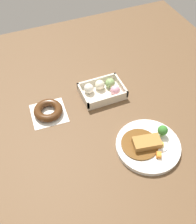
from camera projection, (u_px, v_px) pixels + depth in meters
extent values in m
plane|color=brown|center=(94.00, 130.00, 1.05)|extent=(1.60, 1.60, 0.00)
cylinder|color=white|center=(148.00, 146.00, 0.99)|extent=(0.24, 0.24, 0.02)
cylinder|color=brown|center=(140.00, 144.00, 0.98)|extent=(0.14, 0.14, 0.01)
cube|color=#A87538|center=(147.00, 142.00, 0.96)|extent=(0.11, 0.07, 0.02)
cylinder|color=white|center=(160.00, 145.00, 0.97)|extent=(0.06, 0.06, 0.00)
ellipsoid|color=yellow|center=(160.00, 144.00, 0.97)|extent=(0.03, 0.03, 0.01)
cylinder|color=#8CB766|center=(162.00, 134.00, 1.00)|extent=(0.01, 0.01, 0.02)
sphere|color=#387A2D|center=(163.00, 130.00, 0.98)|extent=(0.04, 0.04, 0.04)
cube|color=orange|center=(159.00, 155.00, 0.94)|extent=(0.02, 0.02, 0.02)
cube|color=orange|center=(159.00, 156.00, 0.94)|extent=(0.02, 0.02, 0.02)
cube|color=beige|center=(102.00, 93.00, 1.17)|extent=(0.18, 0.13, 0.01)
cube|color=beige|center=(121.00, 85.00, 1.17)|extent=(0.01, 0.13, 0.03)
cube|color=beige|center=(83.00, 96.00, 1.13)|extent=(0.01, 0.13, 0.03)
cube|color=beige|center=(97.00, 81.00, 1.19)|extent=(0.18, 0.01, 0.03)
cube|color=beige|center=(108.00, 100.00, 1.11)|extent=(0.18, 0.01, 0.03)
sphere|color=#84A860|center=(110.00, 83.00, 1.17)|extent=(0.04, 0.04, 0.04)
sphere|color=#EFE5C6|center=(100.00, 85.00, 1.16)|extent=(0.04, 0.04, 0.04)
sphere|color=silver|center=(89.00, 88.00, 1.15)|extent=(0.04, 0.04, 0.04)
sphere|color=pink|center=(115.00, 90.00, 1.14)|extent=(0.04, 0.04, 0.04)
cube|color=white|center=(49.00, 113.00, 1.10)|extent=(0.15, 0.15, 0.00)
torus|color=#4C2B14|center=(48.00, 110.00, 1.09)|extent=(0.12, 0.12, 0.03)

